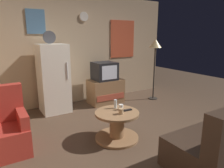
{
  "coord_description": "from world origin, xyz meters",
  "views": [
    {
      "loc": [
        -1.95,
        -2.45,
        1.68
      ],
      "look_at": [
        0.07,
        0.9,
        0.75
      ],
      "focal_mm": 32.97,
      "sensor_mm": 36.0,
      "label": 1
    }
  ],
  "objects": [
    {
      "name": "ground_plane",
      "position": [
        0.0,
        0.0,
        0.0
      ],
      "size": [
        12.0,
        12.0,
        0.0
      ],
      "primitive_type": "plane",
      "color": "#4C3828"
    },
    {
      "name": "wall_with_art",
      "position": [
        0.01,
        2.45,
        1.33
      ],
      "size": [
        5.2,
        0.12,
        2.65
      ],
      "color": "tan",
      "rests_on": "ground_plane"
    },
    {
      "name": "wine_glass",
      "position": [
        -0.19,
        0.36,
        0.54
      ],
      "size": [
        0.05,
        0.05,
        0.15
      ],
      "primitive_type": "cylinder",
      "color": "silver",
      "rests_on": "coffee_table"
    },
    {
      "name": "mug_ceramic_tan",
      "position": [
        -0.25,
        0.09,
        0.51
      ],
      "size": [
        0.08,
        0.08,
        0.09
      ],
      "primitive_type": "cylinder",
      "color": "tan",
      "rests_on": "coffee_table"
    },
    {
      "name": "tv_stand",
      "position": [
        0.51,
        1.93,
        0.3
      ],
      "size": [
        0.84,
        0.53,
        0.6
      ],
      "color": "#8E6642",
      "rests_on": "ground_plane"
    },
    {
      "name": "crt_tv",
      "position": [
        0.48,
        1.93,
        0.82
      ],
      "size": [
        0.54,
        0.51,
        0.44
      ],
      "color": "black",
      "rests_on": "tv_stand"
    },
    {
      "name": "remote_control",
      "position": [
        -0.08,
        0.15,
        0.48
      ],
      "size": [
        0.15,
        0.06,
        0.02
      ],
      "primitive_type": "cube",
      "rotation": [
        0.0,
        0.0,
        -0.08
      ],
      "color": "black",
      "rests_on": "coffee_table"
    },
    {
      "name": "mug_ceramic_white",
      "position": [
        -0.15,
        0.25,
        0.51
      ],
      "size": [
        0.08,
        0.08,
        0.09
      ],
      "primitive_type": "cylinder",
      "color": "silver",
      "rests_on": "coffee_table"
    },
    {
      "name": "standing_lamp",
      "position": [
        1.77,
        1.55,
        1.36
      ],
      "size": [
        0.32,
        0.32,
        1.59
      ],
      "color": "#332D28",
      "rests_on": "ground_plane"
    },
    {
      "name": "armchair",
      "position": [
        -1.9,
        0.73,
        0.34
      ],
      "size": [
        0.68,
        0.68,
        0.96
      ],
      "color": "#A52D23",
      "rests_on": "ground_plane"
    },
    {
      "name": "coffee_table",
      "position": [
        -0.26,
        0.19,
        0.23
      ],
      "size": [
        0.72,
        0.72,
        0.47
      ],
      "color": "#8E6642",
      "rests_on": "ground_plane"
    },
    {
      "name": "fridge",
      "position": [
        -0.76,
        2.01,
        0.75
      ],
      "size": [
        0.6,
        0.62,
        1.77
      ],
      "color": "silver",
      "rests_on": "ground_plane"
    }
  ]
}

